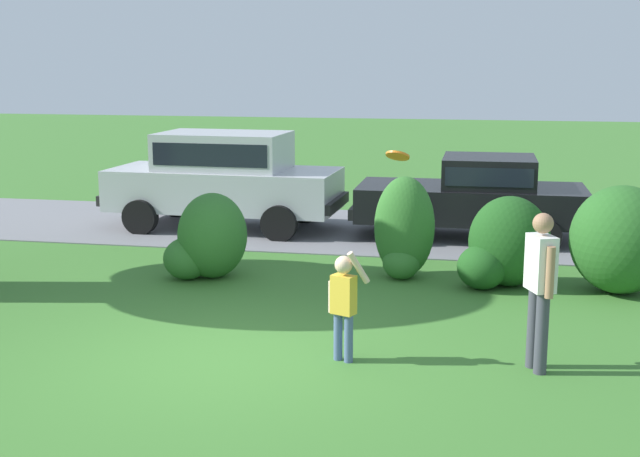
{
  "coord_description": "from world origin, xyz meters",
  "views": [
    {
      "loc": [
        2.84,
        -8.79,
        3.32
      ],
      "look_at": [
        0.66,
        2.15,
        1.1
      ],
      "focal_mm": 47.65,
      "sensor_mm": 36.0,
      "label": 1
    }
  ],
  "objects": [
    {
      "name": "ground_plane",
      "position": [
        0.0,
        0.0,
        0.0
      ],
      "size": [
        80.0,
        80.0,
        0.0
      ],
      "primitive_type": "plane",
      "color": "#3D752D"
    },
    {
      "name": "driveway_strip",
      "position": [
        0.0,
        7.46,
        0.01
      ],
      "size": [
        28.0,
        4.4,
        0.02
      ],
      "primitive_type": "cube",
      "color": "slate",
      "rests_on": "ground"
    },
    {
      "name": "shrub_near_tree",
      "position": [
        -1.35,
        3.42,
        0.6
      ],
      "size": [
        1.25,
        1.15,
        1.32
      ],
      "color": "#33702B",
      "rests_on": "ground"
    },
    {
      "name": "shrub_centre_left",
      "position": [
        1.61,
        4.04,
        0.72
      ],
      "size": [
        0.93,
        0.83,
        1.58
      ],
      "color": "#33702B",
      "rests_on": "ground"
    },
    {
      "name": "shrub_centre",
      "position": [
        3.13,
        3.77,
        0.62
      ],
      "size": [
        1.35,
        1.14,
        1.36
      ],
      "color": "#1E511C",
      "rests_on": "ground"
    },
    {
      "name": "shrub_centre_right",
      "position": [
        4.77,
        3.74,
        0.78
      ],
      "size": [
        1.47,
        1.46,
        1.57
      ],
      "color": "#286023",
      "rests_on": "ground"
    },
    {
      "name": "parked_sedan",
      "position": [
        2.65,
        7.19,
        0.85
      ],
      "size": [
        4.41,
        2.12,
        1.56
      ],
      "color": "black",
      "rests_on": "ground"
    },
    {
      "name": "parked_suv",
      "position": [
        -2.28,
        7.21,
        1.08
      ],
      "size": [
        4.76,
        2.22,
        1.92
      ],
      "color": "silver",
      "rests_on": "ground"
    },
    {
      "name": "child_thrower",
      "position": [
        1.33,
        0.15,
        0.72
      ],
      "size": [
        0.48,
        0.25,
        1.29
      ],
      "color": "#4C608C",
      "rests_on": "ground"
    },
    {
      "name": "frisbee",
      "position": [
        1.81,
        0.97,
        2.23
      ],
      "size": [
        0.29,
        0.26,
        0.17
      ],
      "color": "orange"
    },
    {
      "name": "adult_onlooker",
      "position": [
        3.43,
        0.27,
        0.98
      ],
      "size": [
        0.34,
        0.5,
        1.74
      ],
      "color": "#3F3F4C",
      "rests_on": "ground"
    }
  ]
}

